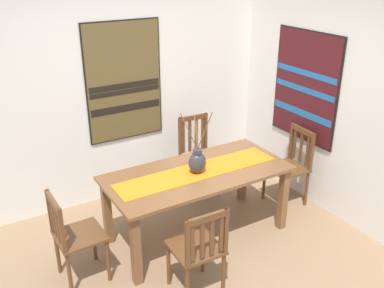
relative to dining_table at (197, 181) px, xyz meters
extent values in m
cube|color=#8E7051|center=(-0.22, -0.55, -0.67)|extent=(6.40, 6.40, 0.03)
cube|color=silver|center=(-0.22, 1.31, 0.69)|extent=(6.40, 0.12, 2.70)
cube|color=silver|center=(1.64, -0.55, 0.69)|extent=(0.12, 6.40, 2.70)
cube|color=brown|center=(0.00, 0.00, 0.09)|extent=(1.90, 0.89, 0.03)
cube|color=brown|center=(-0.87, -0.36, -0.29)|extent=(0.08, 0.08, 0.73)
cube|color=brown|center=(0.87, -0.36, -0.29)|extent=(0.08, 0.08, 0.73)
cube|color=brown|center=(-0.87, 0.36, -0.29)|extent=(0.08, 0.08, 0.73)
cube|color=brown|center=(0.87, 0.36, -0.29)|extent=(0.08, 0.08, 0.73)
cube|color=orange|center=(0.00, 0.00, 0.11)|extent=(1.75, 0.36, 0.01)
ellipsoid|color=#333338|center=(-0.02, -0.02, 0.22)|extent=(0.18, 0.16, 0.23)
cylinder|color=#333338|center=(-0.02, -0.02, 0.35)|extent=(0.10, 0.10, 0.04)
cylinder|color=brown|center=(0.00, 0.03, 0.54)|extent=(0.04, 0.12, 0.34)
cylinder|color=brown|center=(-0.01, 0.00, 0.51)|extent=(0.02, 0.05, 0.28)
cylinder|color=brown|center=(0.03, -0.08, 0.58)|extent=(0.11, 0.12, 0.41)
cylinder|color=brown|center=(-0.11, -0.01, 0.58)|extent=(0.19, 0.03, 0.41)
cube|color=brown|center=(-1.27, -0.03, -0.19)|extent=(0.43, 0.43, 0.03)
cylinder|color=brown|center=(-1.09, 0.16, -0.43)|extent=(0.04, 0.04, 0.45)
cylinder|color=brown|center=(-1.08, -0.20, -0.43)|extent=(0.04, 0.04, 0.45)
cylinder|color=brown|center=(-1.45, 0.15, -0.43)|extent=(0.04, 0.04, 0.45)
cylinder|color=brown|center=(-1.44, -0.21, -0.43)|extent=(0.04, 0.04, 0.45)
cube|color=brown|center=(-1.46, 0.15, 0.04)|extent=(0.04, 0.04, 0.43)
cube|color=brown|center=(-1.45, -0.21, 0.04)|extent=(0.04, 0.04, 0.43)
cube|color=brown|center=(-1.46, -0.03, 0.22)|extent=(0.04, 0.38, 0.06)
cube|color=brown|center=(-1.46, 0.10, 0.02)|extent=(0.02, 0.04, 0.34)
cube|color=brown|center=(-1.46, 0.01, 0.02)|extent=(0.02, 0.04, 0.34)
cube|color=brown|center=(-1.46, -0.08, 0.02)|extent=(0.02, 0.04, 0.34)
cube|color=brown|center=(-1.45, -0.17, 0.02)|extent=(0.02, 0.04, 0.34)
cube|color=brown|center=(0.50, 0.76, -0.19)|extent=(0.45, 0.45, 0.03)
cylinder|color=brown|center=(0.67, 0.57, -0.43)|extent=(0.04, 0.04, 0.45)
cylinder|color=brown|center=(0.31, 0.60, -0.43)|extent=(0.04, 0.04, 0.45)
cylinder|color=brown|center=(0.70, 0.93, -0.43)|extent=(0.04, 0.04, 0.45)
cylinder|color=brown|center=(0.34, 0.96, -0.43)|extent=(0.04, 0.04, 0.45)
cube|color=brown|center=(0.70, 0.94, 0.07)|extent=(0.04, 0.04, 0.51)
cube|color=brown|center=(0.34, 0.97, 0.07)|extent=(0.04, 0.04, 0.51)
cube|color=brown|center=(0.52, 0.95, 0.30)|extent=(0.38, 0.06, 0.06)
cube|color=brown|center=(0.65, 0.95, 0.06)|extent=(0.04, 0.02, 0.42)
cube|color=brown|center=(0.56, 0.95, 0.06)|extent=(0.04, 0.02, 0.42)
cube|color=brown|center=(0.47, 0.96, 0.06)|extent=(0.04, 0.02, 0.42)
cube|color=brown|center=(0.38, 0.96, 0.06)|extent=(0.04, 0.02, 0.42)
cube|color=brown|center=(-0.45, -0.71, -0.19)|extent=(0.43, 0.43, 0.03)
cylinder|color=brown|center=(-0.63, -0.53, -0.43)|extent=(0.04, 0.04, 0.45)
cylinder|color=brown|center=(-0.27, -0.54, -0.43)|extent=(0.04, 0.04, 0.45)
cylinder|color=brown|center=(-0.28, -0.90, -0.43)|extent=(0.04, 0.04, 0.45)
cube|color=brown|center=(-0.64, -0.90, 0.03)|extent=(0.04, 0.04, 0.43)
cube|color=brown|center=(-0.28, -0.91, 0.03)|extent=(0.04, 0.04, 0.43)
cube|color=brown|center=(-0.46, -0.90, 0.22)|extent=(0.38, 0.05, 0.06)
cube|color=brown|center=(-0.60, -0.90, 0.02)|extent=(0.04, 0.02, 0.34)
cube|color=brown|center=(-0.51, -0.90, 0.02)|extent=(0.04, 0.02, 0.34)
cube|color=brown|center=(-0.42, -0.91, 0.02)|extent=(0.04, 0.02, 0.34)
cube|color=brown|center=(-0.32, -0.91, 0.02)|extent=(0.04, 0.02, 0.34)
cube|color=brown|center=(1.27, 0.03, -0.19)|extent=(0.44, 0.44, 0.03)
cylinder|color=brown|center=(1.08, -0.14, -0.43)|extent=(0.04, 0.04, 0.45)
cylinder|color=brown|center=(1.10, 0.22, -0.43)|extent=(0.04, 0.04, 0.45)
cylinder|color=brown|center=(1.44, -0.16, -0.43)|extent=(0.04, 0.04, 0.45)
cylinder|color=brown|center=(1.46, 0.20, -0.43)|extent=(0.04, 0.04, 0.45)
cube|color=brown|center=(1.45, -0.16, 0.05)|extent=(0.04, 0.04, 0.46)
cube|color=brown|center=(1.47, 0.20, 0.05)|extent=(0.04, 0.04, 0.46)
cube|color=brown|center=(1.46, 0.02, 0.25)|extent=(0.05, 0.38, 0.06)
cube|color=brown|center=(1.45, -0.09, 0.04)|extent=(0.02, 0.04, 0.37)
cube|color=brown|center=(1.46, 0.02, 0.04)|extent=(0.02, 0.04, 0.37)
cube|color=brown|center=(1.46, 0.13, 0.04)|extent=(0.02, 0.04, 0.37)
cube|color=black|center=(-0.24, 1.25, 0.79)|extent=(0.93, 0.04, 1.40)
cube|color=brown|center=(-0.24, 1.23, 0.79)|extent=(0.90, 0.01, 1.37)
cube|color=black|center=(-0.24, 1.22, 0.68)|extent=(0.87, 0.00, 0.05)
cube|color=black|center=(-0.24, 1.22, 0.75)|extent=(0.87, 0.00, 0.07)
cube|color=black|center=(-0.24, 1.22, 0.48)|extent=(0.87, 0.00, 0.09)
cube|color=black|center=(1.58, 0.17, 0.73)|extent=(0.04, 0.99, 1.29)
cube|color=#471419|center=(1.56, 0.17, 0.73)|extent=(0.01, 0.96, 1.26)
cube|color=#1E60A8|center=(1.55, 0.17, 0.90)|extent=(0.00, 0.93, 0.07)
cube|color=#1E60A8|center=(1.55, 0.17, 0.41)|extent=(0.00, 0.93, 0.08)
cube|color=#1E60A8|center=(1.55, 0.17, 0.70)|extent=(0.00, 0.93, 0.07)
camera|label=1|loc=(-2.05, -3.34, 2.14)|focal=40.36mm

